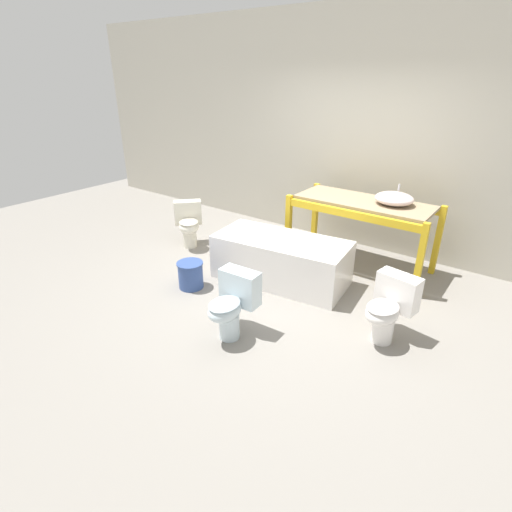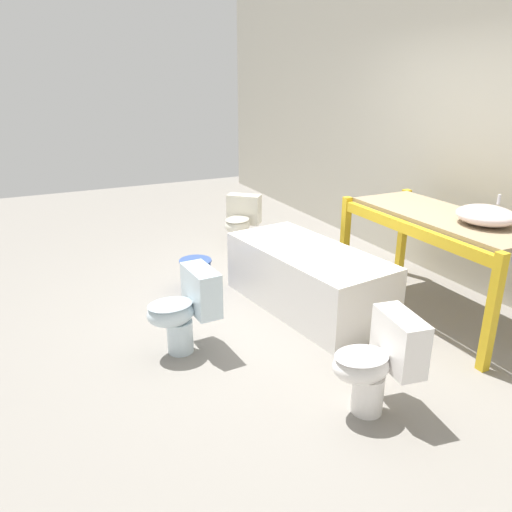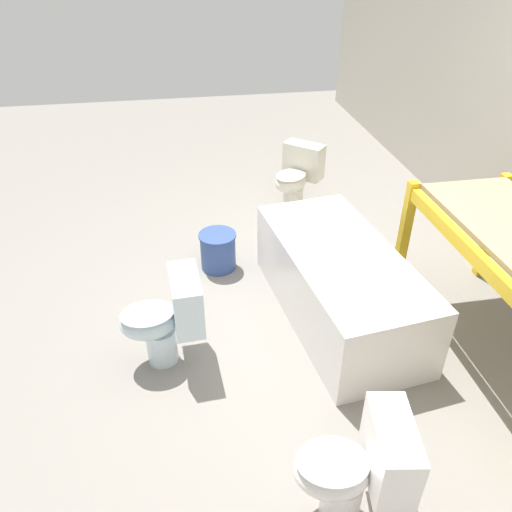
{
  "view_description": "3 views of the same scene",
  "coord_description": "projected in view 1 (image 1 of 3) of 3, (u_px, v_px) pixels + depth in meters",
  "views": [
    {
      "loc": [
        2.26,
        -3.49,
        2.37
      ],
      "look_at": [
        -0.14,
        -0.3,
        0.52
      ],
      "focal_mm": 28.0,
      "sensor_mm": 36.0,
      "label": 1
    },
    {
      "loc": [
        3.39,
        -2.02,
        2.02
      ],
      "look_at": [
        -0.19,
        -0.28,
        0.55
      ],
      "focal_mm": 35.0,
      "sensor_mm": 36.0,
      "label": 2
    },
    {
      "loc": [
        2.61,
        -0.88,
        2.43
      ],
      "look_at": [
        -0.27,
        -0.37,
        0.5
      ],
      "focal_mm": 35.0,
      "sensor_mm": 36.0,
      "label": 3
    }
  ],
  "objects": [
    {
      "name": "ground_plane",
      "position": [
        280.0,
        290.0,
        4.76
      ],
      "size": [
        12.0,
        12.0,
        0.0
      ],
      "primitive_type": "plane",
      "color": "gray"
    },
    {
      "name": "warehouse_wall_rear",
      "position": [
        361.0,
        133.0,
        5.48
      ],
      "size": [
        10.8,
        0.08,
        3.2
      ],
      "color": "#B2AD9E",
      "rests_on": "ground_plane"
    },
    {
      "name": "shelving_rack",
      "position": [
        363.0,
        211.0,
        5.05
      ],
      "size": [
        1.81,
        0.8,
        0.9
      ],
      "color": "gold",
      "rests_on": "ground_plane"
    },
    {
      "name": "sink_basin",
      "position": [
        394.0,
        199.0,
        4.81
      ],
      "size": [
        0.46,
        0.43,
        0.23
      ],
      "color": "silver",
      "rests_on": "shelving_rack"
    },
    {
      "name": "bathtub_main",
      "position": [
        281.0,
        257.0,
        4.85
      ],
      "size": [
        1.69,
        0.92,
        0.56
      ],
      "rotation": [
        0.0,
        0.0,
        0.12
      ],
      "color": "white",
      "rests_on": "ground_plane"
    },
    {
      "name": "toilet_near",
      "position": [
        232.0,
        303.0,
        3.8
      ],
      "size": [
        0.4,
        0.54,
        0.65
      ],
      "rotation": [
        0.0,
        0.0,
        0.05
      ],
      "color": "silver",
      "rests_on": "ground_plane"
    },
    {
      "name": "toilet_far",
      "position": [
        189.0,
        222.0,
        5.83
      ],
      "size": [
        0.61,
        0.6,
        0.65
      ],
      "rotation": [
        0.0,
        0.0,
        0.82
      ],
      "color": "silver",
      "rests_on": "ground_plane"
    },
    {
      "name": "toilet_extra",
      "position": [
        389.0,
        306.0,
        3.75
      ],
      "size": [
        0.42,
        0.57,
        0.65
      ],
      "rotation": [
        0.0,
        0.0,
        -0.17
      ],
      "color": "white",
      "rests_on": "ground_plane"
    },
    {
      "name": "bucket_white",
      "position": [
        191.0,
        274.0,
        4.75
      ],
      "size": [
        0.31,
        0.31,
        0.32
      ],
      "color": "#334C8C",
      "rests_on": "ground_plane"
    }
  ]
}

